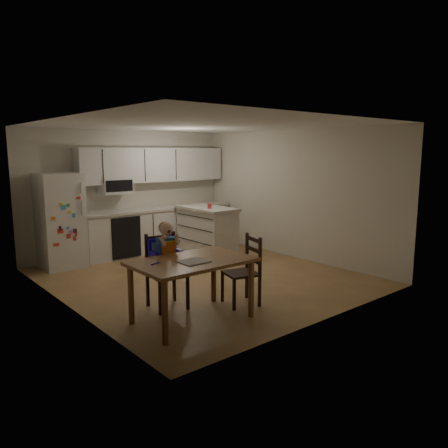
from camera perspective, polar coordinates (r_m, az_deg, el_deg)
room at (r=7.52m, az=-5.19°, el=3.10°), size 4.52×5.01×2.51m
refrigerator at (r=8.36m, az=-20.59°, el=0.41°), size 0.72×0.70×1.70m
kitchen_run at (r=9.30m, az=-8.82°, el=1.93°), size 3.37×0.62×2.15m
kitchen_island at (r=8.84m, az=-2.22°, el=-0.89°), size 0.69×1.32×0.97m
red_cup at (r=8.54m, az=-1.92°, el=2.37°), size 0.08×0.08×0.10m
dining_table at (r=5.37m, az=-4.19°, el=-5.75°), size 1.44×0.93×0.77m
napkin at (r=5.23m, az=-4.00°, el=-4.90°), size 0.33×0.29×0.01m
toddler_spoon at (r=5.18m, az=-9.05°, el=-5.13°), size 0.12×0.06×0.02m
chair_booster at (r=5.86m, az=-7.70°, el=-4.12°), size 0.49×0.49×1.17m
chair_side at (r=6.00m, az=3.03°, el=-5.42°), size 0.52×0.52×0.95m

